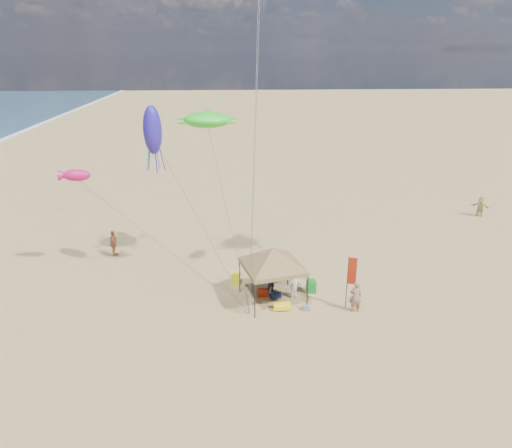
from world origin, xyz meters
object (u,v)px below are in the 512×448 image
at_px(beach_cart, 282,306).
at_px(chair_yellow, 235,278).
at_px(chair_green, 311,286).
at_px(person_near_c, 294,284).
at_px(feather_flag, 351,274).
at_px(person_far_a, 114,243).
at_px(person_near_a, 356,297).
at_px(person_far_c, 480,207).
at_px(cooler_blue, 302,274).
at_px(person_near_b, 274,279).
at_px(cooler_red, 263,292).
at_px(canopy_tent, 273,250).

bearing_deg(beach_cart, chair_yellow, 127.80).
xyz_separation_m(chair_green, person_near_c, (-1.06, -0.52, 0.46)).
xyz_separation_m(feather_flag, beach_cart, (-3.51, 0.02, -1.77)).
height_order(feather_flag, person_far_a, feather_flag).
bearing_deg(person_near_c, person_near_a, 136.54).
height_order(person_near_a, person_far_a, person_far_a).
relative_size(beach_cart, person_far_c, 0.55).
xyz_separation_m(cooler_blue, person_near_a, (2.09, -4.06, 0.68)).
distance_m(beach_cart, person_near_c, 1.63).
height_order(person_near_b, person_far_c, person_near_b).
distance_m(feather_flag, cooler_red, 4.99).
height_order(cooler_blue, person_near_a, person_near_a).
bearing_deg(person_near_c, beach_cart, 45.72).
bearing_deg(beach_cart, person_near_b, 99.04).
bearing_deg(feather_flag, beach_cart, 179.69).
bearing_deg(person_far_c, beach_cart, -107.48).
bearing_deg(person_near_c, canopy_tent, -0.14).
xyz_separation_m(feather_flag, person_near_c, (-2.74, 1.32, -1.16)).
bearing_deg(canopy_tent, person_near_b, 79.71).
bearing_deg(canopy_tent, chair_yellow, 133.70).
xyz_separation_m(canopy_tent, person_far_a, (-9.80, 6.48, -2.08)).
relative_size(canopy_tent, person_near_b, 3.16).
xyz_separation_m(cooler_blue, chair_green, (0.19, -1.84, 0.16)).
bearing_deg(person_far_a, person_far_c, -69.51).
bearing_deg(chair_green, person_near_a, -49.50).
xyz_separation_m(cooler_red, person_far_c, (18.55, 11.98, 0.62)).
height_order(beach_cart, person_near_c, person_near_c).
relative_size(chair_yellow, beach_cart, 0.78).
relative_size(person_near_b, person_far_c, 1.09).
relative_size(chair_green, person_near_a, 0.40).
bearing_deg(person_near_a, person_far_c, -135.12).
xyz_separation_m(canopy_tent, feather_flag, (3.93, -1.04, -0.99)).
bearing_deg(cooler_blue, canopy_tent, -127.96).
bearing_deg(person_far_c, person_near_a, -99.93).
bearing_deg(person_near_a, person_near_b, -28.57).
distance_m(chair_yellow, beach_cart, 3.88).
xyz_separation_m(chair_yellow, person_near_c, (3.15, -1.76, 0.46)).
distance_m(person_near_b, person_far_a, 11.47).
distance_m(cooler_red, chair_green, 2.73).
xyz_separation_m(person_near_b, person_far_c, (17.96, 11.77, -0.07)).
relative_size(person_near_a, person_near_b, 0.98).
xyz_separation_m(cooler_red, person_far_a, (-9.35, 5.93, 0.69)).
xyz_separation_m(canopy_tent, beach_cart, (0.42, -1.02, -2.76)).
xyz_separation_m(person_near_c, person_far_c, (16.90, 12.25, 0.01)).
height_order(chair_green, person_far_a, person_far_a).
bearing_deg(canopy_tent, person_far_c, 34.71).
height_order(chair_yellow, beach_cart, chair_yellow).
xyz_separation_m(canopy_tent, cooler_blue, (2.06, 2.64, -2.77)).
bearing_deg(person_far_c, person_near_c, -109.02).
distance_m(chair_yellow, person_far_a, 9.03).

